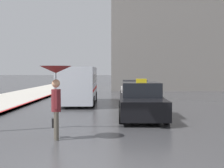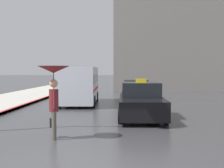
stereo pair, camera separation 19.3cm
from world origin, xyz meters
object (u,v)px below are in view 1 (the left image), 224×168
at_px(sedan_red, 135,91).
at_px(ambulance_van, 78,83).
at_px(taxi, 141,102).
at_px(pedestrian_with_umbrella, 56,82).

xyz_separation_m(sedan_red, ambulance_van, (-3.51, -2.15, 0.60)).
distance_m(taxi, pedestrian_with_umbrella, 5.25).
relative_size(sedan_red, pedestrian_with_umbrella, 2.17).
bearing_deg(sedan_red, taxi, 89.15).
bearing_deg(ambulance_van, taxi, 119.71).
xyz_separation_m(ambulance_van, pedestrian_with_umbrella, (0.62, -9.85, 0.43)).
relative_size(taxi, ambulance_van, 0.83).
distance_m(taxi, sedan_red, 7.66).
bearing_deg(taxi, pedestrian_with_umbrella, 57.34).
relative_size(sedan_red, ambulance_van, 0.80).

